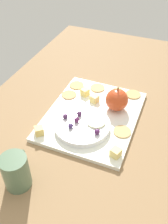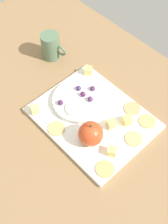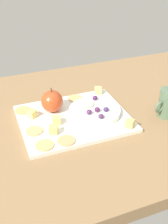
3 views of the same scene
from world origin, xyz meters
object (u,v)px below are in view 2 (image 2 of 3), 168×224
at_px(platter, 93,118).
at_px(cheese_cube_3, 35,109).
at_px(grape_4, 79,88).
at_px(cheese_cube_2, 127,120).
at_px(cheese_cube_4, 112,151).
at_px(cracker_4, 147,121).
at_px(cracker_3, 105,169).
at_px(cracker_2, 56,129).
at_px(apple_whole, 91,134).
at_px(grape_1, 90,99).
at_px(cup, 51,46).
at_px(cracker_0, 132,108).
at_px(grape_0, 83,94).
at_px(grape_2, 60,102).
at_px(cracker_1, 134,139).
at_px(cheese_cube_0, 88,71).
at_px(cheese_cube_1, 111,124).
at_px(apple_slice_0, 75,109).
at_px(grape_3, 93,88).
at_px(serving_dish, 79,101).

xyz_separation_m(platter, cheese_cube_3, (0.14, 0.12, 0.02)).
bearing_deg(grape_4, cheese_cube_2, -171.08).
bearing_deg(cheese_cube_4, cracker_4, -89.78).
distance_m(cheese_cube_3, cracker_3, 0.29).
bearing_deg(cracker_2, cheese_cube_3, 4.18).
bearing_deg(apple_whole, grape_1, -43.29).
distance_m(platter, cracker_4, 0.17).
xyz_separation_m(cheese_cube_4, cracker_4, (0.00, -0.16, -0.01)).
bearing_deg(cup, cracker_0, -175.69).
height_order(grape_0, grape_2, same).
bearing_deg(cheese_cube_3, grape_1, -123.22).
relative_size(cheese_cube_2, cracker_1, 0.47).
bearing_deg(cheese_cube_0, cracker_4, 178.97).
distance_m(cheese_cube_0, grape_4, 0.10).
xyz_separation_m(cheese_cube_1, grape_0, (0.14, -0.01, 0.01)).
distance_m(grape_0, grape_4, 0.03).
distance_m(grape_0, grape_2, 0.08).
distance_m(cheese_cube_1, cup, 0.38).
bearing_deg(apple_whole, cracker_3, 159.65).
bearing_deg(cracker_1, apple_slice_0, 18.21).
distance_m(cheese_cube_3, grape_2, 0.08).
height_order(cracker_0, apple_slice_0, apple_slice_0).
distance_m(grape_1, grape_3, 0.04).
xyz_separation_m(cracker_4, grape_2, (0.22, 0.16, 0.02)).
height_order(platter, grape_4, grape_4).
relative_size(serving_dish, cheese_cube_2, 6.81).
xyz_separation_m(cheese_cube_4, grape_3, (0.20, -0.11, 0.01)).
distance_m(cracker_3, grape_1, 0.23).
height_order(grape_2, grape_3, grape_2).
bearing_deg(cheese_cube_3, apple_slice_0, -134.52).
relative_size(cheese_cube_4, cracker_4, 0.47).
distance_m(cheese_cube_0, cheese_cube_2, 0.24).
relative_size(cheese_cube_1, cracker_2, 0.47).
distance_m(cheese_cube_3, grape_4, 0.16).
bearing_deg(grape_2, cracker_4, -144.34).
relative_size(cheese_cube_1, grape_3, 1.38).
xyz_separation_m(cheese_cube_3, grape_4, (-0.04, -0.15, 0.01)).
height_order(cracker_1, grape_4, grape_4).
relative_size(cheese_cube_1, cracker_3, 0.47).
relative_size(serving_dish, cheese_cube_4, 6.81).
distance_m(platter, cheese_cube_3, 0.18).
relative_size(apple_whole, grape_2, 4.06).
bearing_deg(grape_0, serving_dish, 93.32).
bearing_deg(cheese_cube_3, serving_dish, -118.23).
bearing_deg(cracker_2, cup, -37.18).
relative_size(cracker_1, grape_1, 2.92).
distance_m(cracker_2, apple_slice_0, 0.08).
relative_size(cracker_0, cracker_1, 1.00).
distance_m(platter, grape_1, 0.06).
relative_size(grape_3, apple_slice_0, 0.32).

